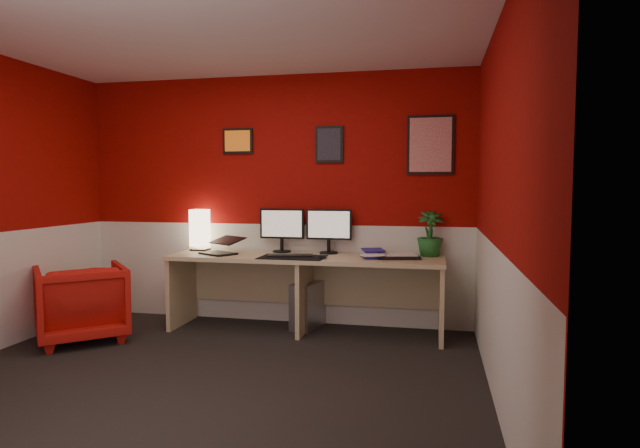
{
  "coord_description": "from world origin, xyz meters",
  "views": [
    {
      "loc": [
        1.6,
        -3.45,
        1.4
      ],
      "look_at": [
        0.6,
        1.21,
        1.05
      ],
      "focal_mm": 29.85,
      "sensor_mm": 36.0,
      "label": 1
    }
  ],
  "objects_px": {
    "desk": "(305,294)",
    "shoji_lamp": "(200,231)",
    "potted_plant": "(430,234)",
    "zen_tray": "(399,257)",
    "armchair": "(81,302)",
    "monitor_left": "(282,223)",
    "monitor_right": "(329,224)",
    "laptop": "(218,243)",
    "pc_tower": "(308,305)"
  },
  "relations": [
    {
      "from": "desk",
      "to": "shoji_lamp",
      "type": "bearing_deg",
      "value": 170.32
    },
    {
      "from": "shoji_lamp",
      "to": "potted_plant",
      "type": "height_order",
      "value": "potted_plant"
    },
    {
      "from": "zen_tray",
      "to": "desk",
      "type": "bearing_deg",
      "value": -179.18
    },
    {
      "from": "armchair",
      "to": "potted_plant",
      "type": "bearing_deg",
      "value": 154.38
    },
    {
      "from": "monitor_left",
      "to": "monitor_right",
      "type": "xyz_separation_m",
      "value": [
        0.48,
        -0.01,
        0.0
      ]
    },
    {
      "from": "monitor_left",
      "to": "armchair",
      "type": "relative_size",
      "value": 0.77
    },
    {
      "from": "laptop",
      "to": "monitor_right",
      "type": "height_order",
      "value": "monitor_right"
    },
    {
      "from": "desk",
      "to": "zen_tray",
      "type": "xyz_separation_m",
      "value": [
        0.89,
        0.01,
        0.38
      ]
    },
    {
      "from": "shoji_lamp",
      "to": "armchair",
      "type": "relative_size",
      "value": 0.53
    },
    {
      "from": "laptop",
      "to": "zen_tray",
      "type": "xyz_separation_m",
      "value": [
        1.73,
        0.08,
        -0.09
      ]
    },
    {
      "from": "potted_plant",
      "to": "pc_tower",
      "type": "relative_size",
      "value": 0.95
    },
    {
      "from": "shoji_lamp",
      "to": "pc_tower",
      "type": "height_order",
      "value": "shoji_lamp"
    },
    {
      "from": "monitor_left",
      "to": "potted_plant",
      "type": "distance_m",
      "value": 1.45
    },
    {
      "from": "armchair",
      "to": "desk",
      "type": "bearing_deg",
      "value": 157.66
    },
    {
      "from": "zen_tray",
      "to": "armchair",
      "type": "xyz_separation_m",
      "value": [
        -2.8,
        -0.7,
        -0.4
      ]
    },
    {
      "from": "desk",
      "to": "pc_tower",
      "type": "height_order",
      "value": "desk"
    },
    {
      "from": "potted_plant",
      "to": "armchair",
      "type": "relative_size",
      "value": 0.57
    },
    {
      "from": "desk",
      "to": "potted_plant",
      "type": "distance_m",
      "value": 1.31
    },
    {
      "from": "shoji_lamp",
      "to": "monitor_right",
      "type": "relative_size",
      "value": 0.69
    },
    {
      "from": "desk",
      "to": "laptop",
      "type": "xyz_separation_m",
      "value": [
        -0.85,
        -0.07,
        0.47
      ]
    },
    {
      "from": "laptop",
      "to": "zen_tray",
      "type": "height_order",
      "value": "laptop"
    },
    {
      "from": "desk",
      "to": "potted_plant",
      "type": "height_order",
      "value": "potted_plant"
    },
    {
      "from": "zen_tray",
      "to": "armchair",
      "type": "relative_size",
      "value": 0.46
    },
    {
      "from": "desk",
      "to": "shoji_lamp",
      "type": "distance_m",
      "value": 1.3
    },
    {
      "from": "shoji_lamp",
      "to": "armchair",
      "type": "xyz_separation_m",
      "value": [
        -0.75,
        -0.89,
        -0.59
      ]
    },
    {
      "from": "potted_plant",
      "to": "armchair",
      "type": "distance_m",
      "value": 3.26
    },
    {
      "from": "zen_tray",
      "to": "pc_tower",
      "type": "xyz_separation_m",
      "value": [
        -0.89,
        0.15,
        -0.52
      ]
    },
    {
      "from": "laptop",
      "to": "pc_tower",
      "type": "distance_m",
      "value": 1.07
    },
    {
      "from": "desk",
      "to": "zen_tray",
      "type": "relative_size",
      "value": 7.43
    },
    {
      "from": "potted_plant",
      "to": "zen_tray",
      "type": "bearing_deg",
      "value": -142.24
    },
    {
      "from": "monitor_right",
      "to": "pc_tower",
      "type": "xyz_separation_m",
      "value": [
        -0.19,
        -0.07,
        -0.8
      ]
    },
    {
      "from": "potted_plant",
      "to": "armchair",
      "type": "bearing_deg",
      "value": -163.46
    },
    {
      "from": "zen_tray",
      "to": "shoji_lamp",
      "type": "bearing_deg",
      "value": 174.84
    },
    {
      "from": "desk",
      "to": "monitor_right",
      "type": "relative_size",
      "value": 4.48
    },
    {
      "from": "monitor_right",
      "to": "armchair",
      "type": "height_order",
      "value": "monitor_right"
    },
    {
      "from": "potted_plant",
      "to": "laptop",
      "type": "bearing_deg",
      "value": -171.76
    },
    {
      "from": "shoji_lamp",
      "to": "pc_tower",
      "type": "distance_m",
      "value": 1.35
    },
    {
      "from": "monitor_right",
      "to": "zen_tray",
      "type": "xyz_separation_m",
      "value": [
        0.7,
        -0.21,
        -0.28
      ]
    },
    {
      "from": "pc_tower",
      "to": "armchair",
      "type": "height_order",
      "value": "armchair"
    },
    {
      "from": "potted_plant",
      "to": "pc_tower",
      "type": "height_order",
      "value": "potted_plant"
    },
    {
      "from": "potted_plant",
      "to": "monitor_left",
      "type": "bearing_deg",
      "value": 179.72
    },
    {
      "from": "monitor_right",
      "to": "potted_plant",
      "type": "bearing_deg",
      "value": -0.02
    },
    {
      "from": "armchair",
      "to": "laptop",
      "type": "bearing_deg",
      "value": 168.14
    },
    {
      "from": "monitor_left",
      "to": "monitor_right",
      "type": "distance_m",
      "value": 0.48
    },
    {
      "from": "monitor_left",
      "to": "potted_plant",
      "type": "bearing_deg",
      "value": -0.28
    },
    {
      "from": "desk",
      "to": "shoji_lamp",
      "type": "xyz_separation_m",
      "value": [
        -1.16,
        0.2,
        0.56
      ]
    },
    {
      "from": "shoji_lamp",
      "to": "monitor_left",
      "type": "bearing_deg",
      "value": 2.18
    },
    {
      "from": "laptop",
      "to": "pc_tower",
      "type": "relative_size",
      "value": 0.73
    },
    {
      "from": "laptop",
      "to": "monitor_right",
      "type": "relative_size",
      "value": 0.57
    },
    {
      "from": "desk",
      "to": "laptop",
      "type": "distance_m",
      "value": 0.97
    }
  ]
}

